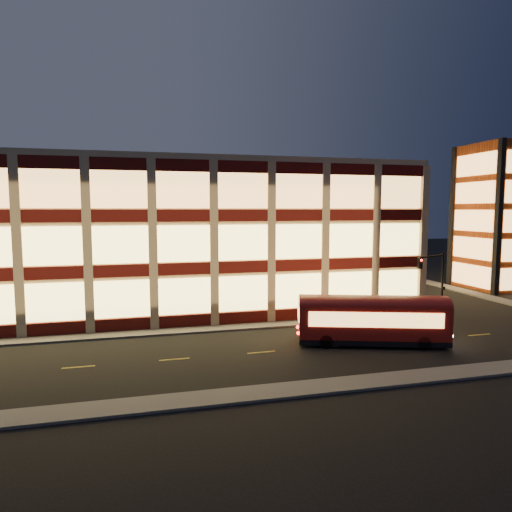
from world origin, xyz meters
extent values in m
plane|color=black|center=(0.00, 0.00, 0.00)|extent=(200.00, 200.00, 0.00)
cube|color=#514F4C|center=(-3.00, 1.00, 0.07)|extent=(54.00, 2.00, 0.15)
cube|color=#514F4C|center=(23.00, 17.00, 0.07)|extent=(2.00, 30.00, 0.15)
cube|color=#514F4C|center=(34.00, 17.00, 0.07)|extent=(2.00, 30.00, 0.15)
cube|color=#514F4C|center=(0.00, -13.00, 0.07)|extent=(100.00, 2.00, 0.15)
cube|color=tan|center=(-3.00, 17.00, 7.00)|extent=(50.00, 30.00, 14.00)
cube|color=tan|center=(-3.00, 17.00, 14.25)|extent=(50.40, 30.40, 0.50)
cube|color=#470C0A|center=(-3.00, 1.88, 0.65)|extent=(50.10, 0.25, 1.00)
cube|color=#EBC662|center=(-3.00, 1.90, 2.75)|extent=(49.00, 0.20, 3.00)
cube|color=#470C0A|center=(22.12, 17.00, 0.65)|extent=(0.25, 30.10, 1.00)
cube|color=#EBC662|center=(22.10, 17.00, 2.75)|extent=(0.20, 29.00, 3.00)
cube|color=#470C0A|center=(-3.00, 1.88, 5.05)|extent=(50.10, 0.25, 1.00)
cube|color=#EBC662|center=(-3.00, 1.90, 7.15)|extent=(49.00, 0.20, 3.00)
cube|color=#470C0A|center=(22.12, 17.00, 5.05)|extent=(0.25, 30.10, 1.00)
cube|color=#EBC662|center=(22.10, 17.00, 7.15)|extent=(0.20, 29.00, 3.00)
cube|color=#470C0A|center=(-3.00, 1.88, 9.45)|extent=(50.10, 0.25, 1.00)
cube|color=#EBC662|center=(-3.00, 1.90, 11.55)|extent=(49.00, 0.20, 3.00)
cube|color=#470C0A|center=(22.12, 17.00, 9.45)|extent=(0.25, 30.10, 1.00)
cube|color=#EBC662|center=(22.10, 17.00, 11.55)|extent=(0.20, 29.00, 3.00)
cube|color=#8C3814|center=(40.00, 12.00, 9.00)|extent=(8.00, 8.00, 18.00)
cube|color=black|center=(36.00, 8.00, 9.00)|extent=(0.60, 0.60, 18.00)
cube|color=black|center=(36.00, 16.00, 9.00)|extent=(0.60, 0.60, 18.00)
cube|color=black|center=(44.00, 16.00, 9.00)|extent=(0.60, 0.60, 18.00)
cube|color=#E7A151|center=(35.92, 12.00, 1.80)|extent=(0.16, 6.60, 2.60)
cube|color=#E7A151|center=(35.92, 12.00, 5.20)|extent=(0.16, 6.60, 2.60)
cube|color=#E7A151|center=(35.92, 12.00, 8.60)|extent=(0.16, 6.60, 2.60)
cube|color=#E7A151|center=(35.92, 12.00, 12.00)|extent=(0.16, 6.60, 2.60)
cube|color=#E7A151|center=(35.92, 12.00, 15.40)|extent=(0.16, 6.60, 2.60)
cylinder|color=black|center=(23.50, 0.80, 3.00)|extent=(0.18, 0.18, 6.00)
cylinder|color=black|center=(21.75, 0.05, 5.70)|extent=(3.56, 1.63, 0.14)
cube|color=black|center=(20.00, -0.70, 5.20)|extent=(0.32, 0.32, 0.95)
sphere|color=#FF0C05|center=(20.00, -0.88, 5.50)|extent=(0.20, 0.20, 0.20)
cube|color=black|center=(23.50, 0.60, 2.60)|extent=(0.25, 0.18, 0.28)
cube|color=maroon|center=(12.46, -6.09, 1.83)|extent=(11.08, 5.89, 2.48)
cube|color=black|center=(12.46, -6.09, 0.38)|extent=(11.08, 5.89, 0.38)
cylinder|color=black|center=(8.81, -6.15, 0.48)|extent=(1.02, 0.61, 0.97)
cylinder|color=black|center=(9.54, -3.90, 0.48)|extent=(1.02, 0.61, 0.97)
cylinder|color=black|center=(15.37, -8.28, 0.48)|extent=(1.02, 0.61, 0.97)
cylinder|color=black|center=(16.10, -6.03, 0.48)|extent=(1.02, 0.61, 0.97)
cube|color=#E7A151|center=(12.03, -7.40, 2.16)|extent=(9.04, 2.99, 1.08)
cube|color=#E7A151|center=(12.88, -4.78, 2.16)|extent=(9.04, 2.99, 1.08)
camera|label=1|loc=(-4.06, -35.90, 9.94)|focal=32.00mm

